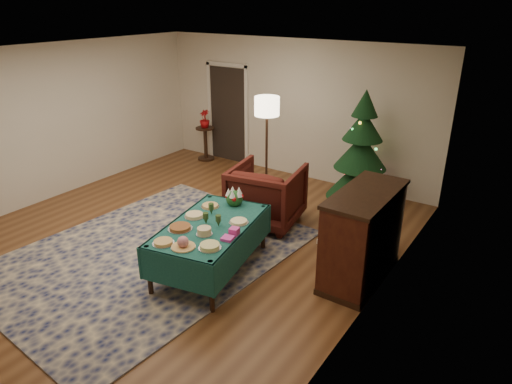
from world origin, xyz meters
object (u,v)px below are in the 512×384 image
Objects in this scene: potted_plant at (205,123)px; piano at (362,237)px; side_table at (206,144)px; christmas_tree at (361,154)px; armchair at (267,192)px; floor_lamp at (267,112)px; gift_box at (234,231)px; buffet_table at (210,234)px.

piano is (4.72, -2.54, -0.26)m from potted_plant.
side_table is 0.53× the size of piano.
side_table is 3.81m from christmas_tree.
armchair reaches higher than potted_plant.
christmas_tree is at bearing -4.56° from side_table.
floor_lamp is at bearing -159.76° from christmas_tree.
armchair is (-0.59, 1.65, -0.19)m from gift_box.
piano is at bearing -66.73° from christmas_tree.
buffet_table is 0.95× the size of christmas_tree.
gift_box is 1.76m from armchair.
floor_lamp is 3.17m from piano.
armchair is 1.45× the size of side_table.
armchair is (-0.16, 1.60, -0.01)m from buffet_table.
christmas_tree is (0.90, 1.59, 0.37)m from armchair.
christmas_tree reaches higher than gift_box.
gift_box reaches higher than side_table.
side_table is at bearing 175.44° from christmas_tree.
christmas_tree is at bearing 20.24° from floor_lamp.
christmas_tree reaches higher than piano.
potted_plant reaches higher than gift_box.
side_table is (-3.02, 3.49, -0.19)m from buffet_table.
armchair is at bearing -33.45° from potted_plant.
floor_lamp reaches higher than gift_box.
side_table is 0.37× the size of christmas_tree.
potted_plant is 0.28× the size of piano.
piano is (1.70, 0.95, 0.05)m from buffet_table.
floor_lamp reaches higher than piano.
potted_plant is (-2.86, 1.89, 0.31)m from armchair.
armchair is 3.43m from side_table.
gift_box reaches higher than buffet_table.
christmas_tree is at bearing -129.72° from armchair.
buffet_table is at bearing 174.21° from gift_box.
side_table is at bearing 130.85° from buffet_table.
floor_lamp is (-1.25, 2.66, 0.81)m from gift_box.
armchair is at bearing 95.70° from buffet_table.
buffet_table is 1.36× the size of piano.
potted_plant is at bearing 0.00° from side_table.
piano reaches higher than potted_plant.
buffet_table is 3.30m from christmas_tree.
christmas_tree is (3.76, -0.30, 0.55)m from side_table.
armchair reaches higher than buffet_table.
piano is (1.28, 1.00, -0.13)m from gift_box.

